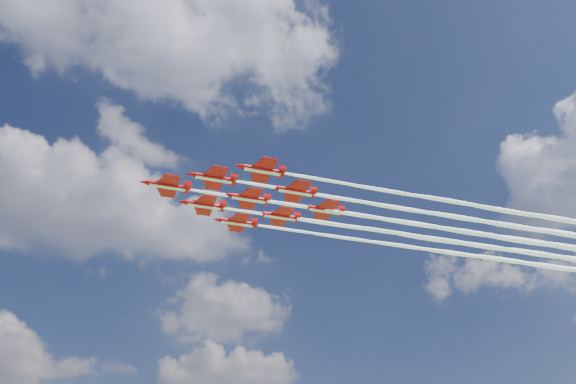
% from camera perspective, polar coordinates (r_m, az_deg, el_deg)
% --- Properties ---
extents(jet_lead, '(132.94, 11.49, 2.99)m').
position_cam_1_polar(jet_lead, '(150.85, 12.04, -3.04)').
color(jet_lead, '#BA0A0E').
extents(jet_row2_port, '(132.94, 11.49, 2.99)m').
position_cam_1_polar(jet_row2_port, '(150.77, 16.47, -2.38)').
color(jet_row2_port, '#BA0A0E').
extents(jet_row2_starb, '(132.94, 11.49, 2.99)m').
position_cam_1_polar(jet_row2_starb, '(160.38, 14.10, -4.56)').
color(jet_row2_starb, '#BA0A0E').
extents(jet_row3_port, '(132.94, 11.49, 2.99)m').
position_cam_1_polar(jet_row3_port, '(151.62, 20.88, -1.71)').
color(jet_row3_port, '#BA0A0E').
extents(jet_row3_centre, '(132.94, 11.49, 2.99)m').
position_cam_1_polar(jet_row3_centre, '(160.65, 18.26, -3.93)').
color(jet_row3_centre, '#BA0A0E').
extents(jet_row3_starb, '(132.94, 11.49, 2.99)m').
position_cam_1_polar(jet_row3_starb, '(170.20, 15.92, -5.90)').
color(jet_row3_starb, '#BA0A0E').
extents(jet_row4_port, '(132.94, 11.49, 2.99)m').
position_cam_1_polar(jet_row4_port, '(161.78, 22.39, -3.28)').
color(jet_row4_port, '#BA0A0E').
extents(jet_row4_starb, '(132.94, 11.49, 2.99)m').
position_cam_1_polar(jet_row4_starb, '(170.77, 19.85, -5.29)').
color(jet_row4_starb, '#BA0A0E').
extents(jet_tail, '(132.94, 11.49, 2.99)m').
position_cam_1_polar(jet_tail, '(172.15, 23.72, -4.66)').
color(jet_tail, '#BA0A0E').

